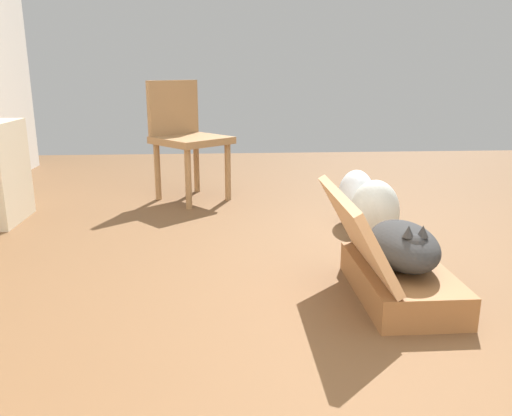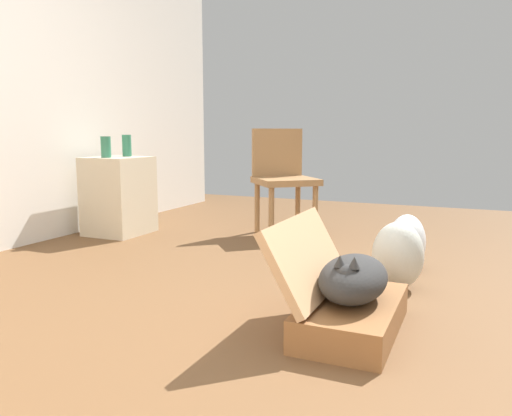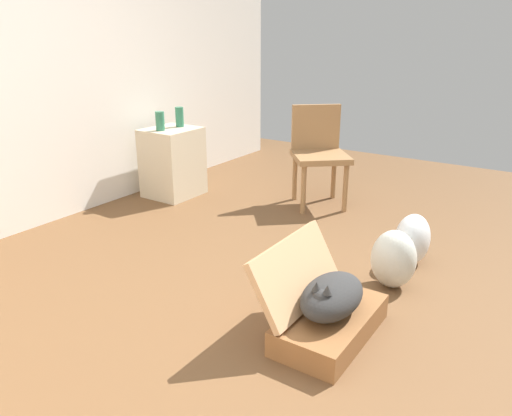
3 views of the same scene
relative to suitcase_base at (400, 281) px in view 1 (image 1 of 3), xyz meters
The scene contains 7 objects.
ground_plane 0.42m from the suitcase_base, 75.10° to the left, with size 7.68×7.68×0.00m, color brown.
suitcase_base is the anchor object (origin of this frame).
suitcase_lid 0.31m from the suitcase_base, 90.00° to the left, with size 0.67×0.36×0.04m, color tan.
cat 0.16m from the suitcase_base, behind, with size 0.52×0.27×0.22m.
plastic_bag_white 0.70m from the suitcase_base, ahead, with size 0.25×0.27×0.36m, color silver.
plastic_bag_clear 1.07m from the suitcase_base, ahead, with size 0.31×0.22×0.34m, color silver.
chair 2.13m from the suitcase_base, 29.07° to the left, with size 0.65×0.65×0.87m.
Camera 1 is at (-2.10, 0.35, 0.94)m, focal length 36.14 mm.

